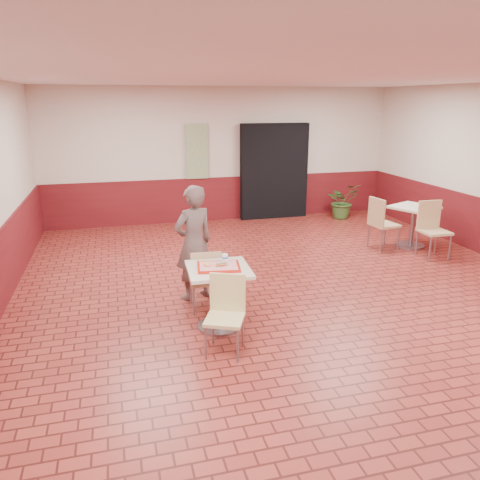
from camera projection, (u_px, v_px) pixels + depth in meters
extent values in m
cube|color=maroon|center=(306.00, 305.00, 6.42)|extent=(8.00, 10.00, 0.01)
cube|color=white|center=(316.00, 74.00, 5.56)|extent=(8.00, 10.00, 0.01)
cube|color=beige|center=(223.00, 155.00, 10.62)|extent=(8.00, 0.01, 3.00)
cube|color=#571014|center=(223.00, 199.00, 10.89)|extent=(8.00, 0.04, 1.00)
cube|color=black|center=(274.00, 171.00, 10.92)|extent=(1.60, 0.22, 2.20)
cube|color=gray|center=(197.00, 152.00, 10.39)|extent=(0.50, 0.03, 1.20)
cube|color=beige|center=(219.00, 269.00, 5.58)|extent=(0.74, 0.74, 0.04)
cylinder|color=gray|center=(219.00, 299.00, 5.69)|extent=(0.08, 0.08, 0.74)
cylinder|color=gray|center=(219.00, 326.00, 5.79)|extent=(0.53, 0.53, 0.03)
cube|color=#DCC984|center=(225.00, 319.00, 5.08)|extent=(0.53, 0.53, 0.04)
cube|color=#DCC984|center=(228.00, 292.00, 5.19)|extent=(0.38, 0.19, 0.44)
cylinder|color=gray|center=(206.00, 343.00, 5.01)|extent=(0.03, 0.03, 0.39)
cylinder|color=gray|center=(238.00, 346.00, 4.96)|extent=(0.03, 0.03, 0.39)
cylinder|color=gray|center=(213.00, 328.00, 5.34)|extent=(0.03, 0.03, 0.39)
cylinder|color=gray|center=(243.00, 331.00, 5.28)|extent=(0.03, 0.03, 0.39)
cube|color=tan|center=(205.00, 280.00, 6.20)|extent=(0.41, 0.41, 0.04)
cube|color=tan|center=(206.00, 268.00, 5.96)|extent=(0.40, 0.05, 0.43)
cylinder|color=gray|center=(215.00, 289.00, 6.45)|extent=(0.03, 0.03, 0.39)
cylinder|color=gray|center=(191.00, 291.00, 6.38)|extent=(0.03, 0.03, 0.39)
cylinder|color=gray|center=(220.00, 299.00, 6.13)|extent=(0.03, 0.03, 0.39)
cylinder|color=gray|center=(194.00, 301.00, 6.06)|extent=(0.03, 0.03, 0.39)
imported|color=brown|center=(194.00, 243.00, 6.44)|extent=(0.69, 0.58, 1.62)
cube|color=#B21A0D|center=(219.00, 267.00, 5.57)|extent=(0.50, 0.39, 0.03)
cube|color=#E18585|center=(219.00, 266.00, 5.56)|extent=(0.45, 0.33, 0.00)
torus|color=#F4A359|center=(207.00, 264.00, 5.56)|extent=(0.11, 0.11, 0.03)
ellipsoid|color=#B26F34|center=(222.00, 264.00, 5.55)|extent=(0.15, 0.10, 0.04)
cube|color=beige|center=(222.00, 262.00, 5.55)|extent=(0.14, 0.08, 0.01)
ellipsoid|color=#C4791B|center=(217.00, 266.00, 5.53)|extent=(0.04, 0.03, 0.02)
cylinder|color=white|center=(225.00, 258.00, 5.69)|extent=(0.07, 0.07, 0.09)
cylinder|color=blue|center=(225.00, 257.00, 5.69)|extent=(0.07, 0.07, 0.02)
cube|color=beige|center=(414.00, 207.00, 8.80)|extent=(0.74, 0.74, 0.04)
cylinder|color=gray|center=(412.00, 227.00, 8.91)|extent=(0.08, 0.08, 0.74)
cylinder|color=gray|center=(410.00, 245.00, 9.01)|extent=(0.53, 0.53, 0.03)
cube|color=tan|center=(384.00, 225.00, 8.74)|extent=(0.51, 0.51, 0.04)
cube|color=tan|center=(376.00, 212.00, 8.58)|extent=(0.09, 0.45, 0.50)
cylinder|color=gray|center=(398.00, 239.00, 8.70)|extent=(0.03, 0.03, 0.44)
cylinder|color=gray|center=(385.00, 234.00, 9.05)|extent=(0.03, 0.03, 0.44)
cylinder|color=gray|center=(381.00, 241.00, 8.56)|extent=(0.03, 0.03, 0.44)
cylinder|color=gray|center=(368.00, 236.00, 8.91)|extent=(0.03, 0.03, 0.44)
cube|color=#D5B580|center=(435.00, 232.00, 8.25)|extent=(0.47, 0.47, 0.04)
cube|color=#D5B580|center=(429.00, 214.00, 8.36)|extent=(0.46, 0.04, 0.50)
cylinder|color=gray|center=(430.00, 249.00, 8.09)|extent=(0.03, 0.03, 0.45)
cylinder|color=gray|center=(450.00, 248.00, 8.18)|extent=(0.03, 0.03, 0.45)
cylinder|color=gray|center=(417.00, 243.00, 8.45)|extent=(0.03, 0.03, 0.45)
cylinder|color=gray|center=(436.00, 241.00, 8.54)|extent=(0.03, 0.03, 0.45)
imported|color=#345823|center=(342.00, 201.00, 11.06)|extent=(0.88, 0.81, 0.82)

